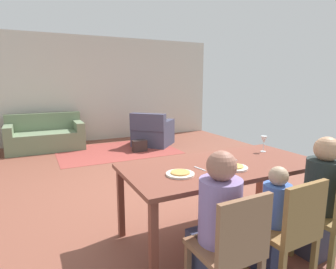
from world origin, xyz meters
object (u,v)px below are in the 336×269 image
couch (46,136)px  person_man (216,230)px  plate_near_child (234,168)px  handbag (140,146)px  plate_near_man (180,174)px  dining_chair_woman (336,212)px  dining_table (222,170)px  person_child (272,224)px  dining_chair_man (232,245)px  wine_glass (264,141)px  dining_chair_child (290,227)px  person_woman (317,202)px  armchair (152,133)px

couch → person_man: bearing=-80.9°
plate_near_child → handbag: bearing=83.1°
plate_near_man → dining_chair_woman: size_ratio=0.29×
plate_near_child → couch: 5.19m
dining_table → person_child: bearing=-90.1°
dining_chair_man → person_man: size_ratio=0.78×
wine_glass → handbag: bearing=94.2°
wine_glass → handbag: wine_glass is taller
dining_chair_child → person_child: bearing=91.6°
person_woman → plate_near_child: bearing=138.3°
dining_chair_man → person_woman: size_ratio=0.78×
wine_glass → dining_chair_child: wine_glass is taller
dining_chair_man → dining_chair_child: size_ratio=1.00×
armchair → plate_near_man: bearing=-109.8°
plate_near_child → person_man: size_ratio=0.23×
couch → handbag: 2.21m
dining_chair_woman → dining_chair_man: bearing=-180.0°
dining_chair_man → armchair: 5.16m
person_man → couch: 5.53m
person_man → person_child: bearing=-0.5°
dining_table → dining_chair_man: size_ratio=2.28×
dining_table → person_child: size_ratio=2.14×
dining_chair_child → dining_table: bearing=90.2°
plate_near_child → dining_chair_man: size_ratio=0.29×
person_child → dining_chair_woman: bearing=-17.2°
wine_glass → dining_chair_man: bearing=-140.9°
plate_near_child → wine_glass: wine_glass is taller
plate_near_child → dining_table: bearing=90.0°
person_man → armchair: 5.00m
dining_chair_child → armchair: (0.97, 4.93, -0.17)m
person_child → armchair: 4.86m
person_child → dining_chair_woman: (0.55, -0.17, 0.06)m
wine_glass → armchair: size_ratio=0.15×
dining_table → dining_chair_man: 1.02m
plate_near_man → dining_table: bearing=12.4°
dining_table → plate_near_man: size_ratio=7.93×
dining_table → plate_near_man: 0.56m
person_child → dining_chair_man: bearing=-162.6°
person_man → person_woman: size_ratio=1.00×
couch → armchair: (2.39, -0.70, 0.01)m
dining_table → person_child: 0.72m
armchair → handbag: size_ratio=3.78×
person_man → handbag: size_ratio=3.47×
person_child → dining_chair_child: bearing=-88.4°
dining_table → dining_chair_woman: (0.55, -0.84, -0.20)m
wine_glass → person_child: (-0.71, -0.85, -0.46)m
plate_near_man → dining_chair_woman: bearing=-33.3°
handbag → person_woman: bearing=-88.9°
plate_near_man → person_woman: (1.09, -0.54, -0.26)m
dining_chair_man → armchair: bearing=72.9°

